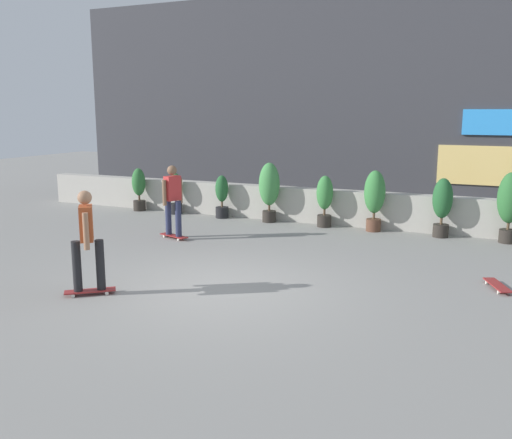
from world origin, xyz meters
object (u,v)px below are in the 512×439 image
(potted_plant_2, at_px, (222,196))
(skateboard_near_camera, at_px, (497,285))
(skater_mid_plaza, at_px, (173,198))
(potted_plant_7, at_px, (510,202))
(skater_by_wall_right, at_px, (87,238))
(potted_plant_0, at_px, (139,188))
(potted_plant_3, at_px, (269,187))
(potted_plant_6, at_px, (442,204))
(potted_plant_4, at_px, (325,198))
(potted_plant_5, at_px, (375,196))
(potted_plant_1, at_px, (176,193))

(potted_plant_2, xyz_separation_m, skateboard_near_camera, (7.12, -3.68, -0.55))
(skater_mid_plaza, bearing_deg, potted_plant_7, 21.16)
(potted_plant_7, relative_size, skater_by_wall_right, 0.94)
(potted_plant_0, xyz_separation_m, potted_plant_3, (4.17, 0.00, 0.24))
(potted_plant_6, height_order, potted_plant_7, potted_plant_7)
(potted_plant_2, bearing_deg, potted_plant_4, 0.00)
(potted_plant_6, bearing_deg, skater_mid_plaza, -154.09)
(potted_plant_2, height_order, skateboard_near_camera, potted_plant_2)
(potted_plant_5, bearing_deg, potted_plant_1, 180.00)
(potted_plant_0, distance_m, potted_plant_2, 2.76)
(skater_by_wall_right, bearing_deg, potted_plant_3, 87.71)
(potted_plant_3, distance_m, potted_plant_5, 2.79)
(potted_plant_1, height_order, potted_plant_2, potted_plant_2)
(potted_plant_2, xyz_separation_m, potted_plant_3, (1.41, 0.00, 0.31))
(potted_plant_5, bearing_deg, skater_mid_plaza, -145.92)
(potted_plant_4, relative_size, skater_mid_plaza, 0.77)
(potted_plant_4, bearing_deg, skateboard_near_camera, -41.39)
(potted_plant_3, height_order, potted_plant_4, potted_plant_3)
(skater_mid_plaza, relative_size, skater_by_wall_right, 1.00)
(potted_plant_4, bearing_deg, potted_plant_2, 180.00)
(potted_plant_7, height_order, skater_by_wall_right, skater_by_wall_right)
(potted_plant_0, distance_m, skateboard_near_camera, 10.56)
(potted_plant_5, bearing_deg, potted_plant_3, 180.00)
(potted_plant_1, relative_size, potted_plant_3, 0.74)
(potted_plant_6, relative_size, skater_by_wall_right, 0.82)
(potted_plant_1, xyz_separation_m, skater_by_wall_right, (2.64, -6.73, 0.33))
(potted_plant_0, bearing_deg, potted_plant_1, 0.00)
(potted_plant_5, xyz_separation_m, skater_mid_plaza, (-4.03, -2.73, 0.07))
(potted_plant_7, bearing_deg, potted_plant_0, 180.00)
(potted_plant_7, height_order, skater_mid_plaza, skater_mid_plaza)
(potted_plant_0, height_order, skater_mid_plaza, skater_mid_plaza)
(skater_by_wall_right, bearing_deg, potted_plant_2, 99.65)
(potted_plant_4, bearing_deg, potted_plant_1, 180.00)
(skater_mid_plaza, bearing_deg, potted_plant_5, 34.08)
(skater_mid_plaza, bearing_deg, potted_plant_0, 137.09)
(potted_plant_4, height_order, potted_plant_7, potted_plant_7)
(potted_plant_0, bearing_deg, potted_plant_6, 0.00)
(potted_plant_7, distance_m, skater_mid_plaza, 7.55)
(potted_plant_2, xyz_separation_m, potted_plant_4, (2.94, 0.00, 0.11))
(potted_plant_3, distance_m, potted_plant_7, 5.80)
(potted_plant_6, relative_size, skateboard_near_camera, 1.70)
(potted_plant_1, xyz_separation_m, potted_plant_5, (5.70, 0.00, 0.26))
(skater_by_wall_right, bearing_deg, skateboard_near_camera, 26.99)
(potted_plant_7, relative_size, skateboard_near_camera, 1.95)
(potted_plant_4, xyz_separation_m, potted_plant_6, (2.85, 0.00, 0.06))
(potted_plant_2, relative_size, potted_plant_7, 0.74)
(potted_plant_3, height_order, potted_plant_5, potted_plant_3)
(potted_plant_3, relative_size, potted_plant_6, 1.14)
(potted_plant_2, bearing_deg, potted_plant_3, 0.00)
(potted_plant_5, relative_size, potted_plant_6, 1.08)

